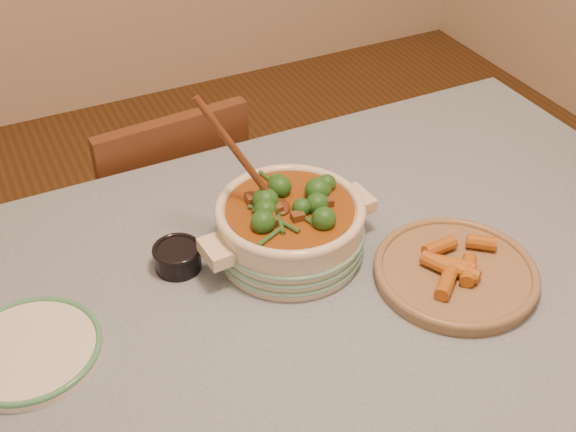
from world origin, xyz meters
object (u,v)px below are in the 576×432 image
object	(u,v)px
stew_casserole	(290,224)
white_plate	(30,350)
condiment_bowl	(177,256)
fried_plate	(456,270)
chair_far	(169,217)
dining_table	(315,330)

from	to	relation	value
stew_casserole	white_plate	size ratio (longest dim) A/B	1.33
white_plate	condiment_bowl	xyz separation A→B (m)	(0.29, 0.10, 0.02)
stew_casserole	condiment_bowl	size ratio (longest dim) A/B	3.52
fried_plate	chair_far	world-z (taller)	chair_far
condiment_bowl	white_plate	bearing A→B (deg)	-161.56
white_plate	dining_table	bearing A→B (deg)	-10.05
stew_casserole	condiment_bowl	distance (m)	0.22
stew_casserole	fried_plate	distance (m)	0.32
condiment_bowl	fried_plate	size ratio (longest dim) A/B	0.33
white_plate	condiment_bowl	world-z (taller)	condiment_bowl
white_plate	chair_far	distance (m)	0.80
chair_far	fried_plate	bearing A→B (deg)	108.66
stew_casserole	chair_far	world-z (taller)	stew_casserole
white_plate	chair_far	size ratio (longest dim) A/B	0.33
stew_casserole	fried_plate	xyz separation A→B (m)	(0.24, -0.20, -0.05)
fried_plate	dining_table	bearing A→B (deg)	163.99
dining_table	white_plate	xyz separation A→B (m)	(-0.49, 0.09, 0.10)
stew_casserole	condiment_bowl	bearing A→B (deg)	164.78
white_plate	fried_plate	distance (m)	0.76
white_plate	condiment_bowl	size ratio (longest dim) A/B	2.65
fried_plate	chair_far	bearing A→B (deg)	112.89
dining_table	fried_plate	xyz separation A→B (m)	(0.26, -0.07, 0.11)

